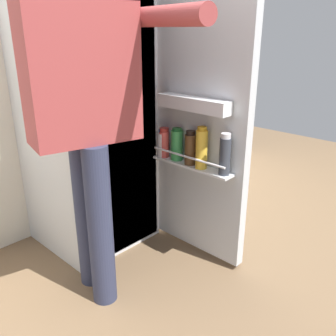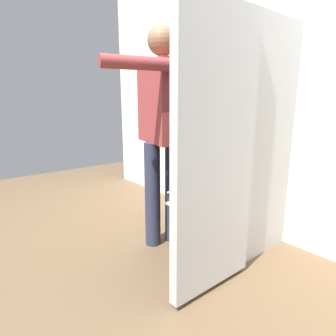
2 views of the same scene
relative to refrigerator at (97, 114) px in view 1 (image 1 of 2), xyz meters
The scene contains 4 objects.
ground_plane 0.96m from the refrigerator, 93.83° to the right, with size 6.56×6.56×0.00m, color brown.
kitchen_wall 0.57m from the refrigerator, 94.54° to the left, with size 4.40×0.10×2.44m, color silver.
refrigerator is the anchor object (origin of this frame).
person 0.55m from the refrigerator, 130.41° to the right, with size 0.57×0.84×1.64m.
Camera 1 is at (-1.22, -1.27, 1.29)m, focal length 39.16 mm.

